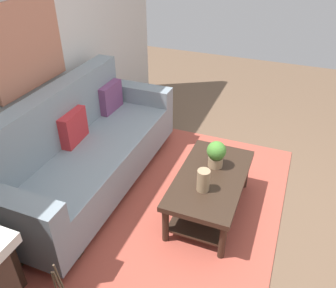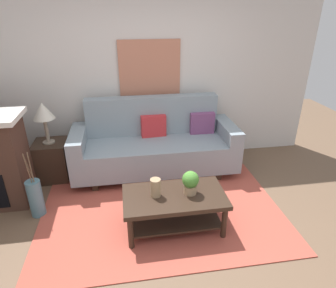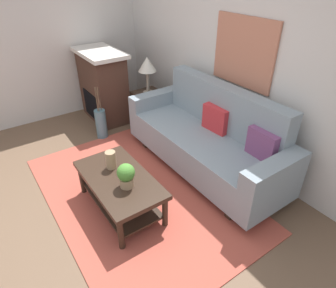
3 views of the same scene
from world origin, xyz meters
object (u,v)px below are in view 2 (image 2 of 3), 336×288
Objects in this scene: throw_pillow_crimson at (153,126)px; couch at (155,145)px; throw_pillow_plum at (202,123)px; potted_plant_tabletop at (190,182)px; side_table at (52,161)px; floor_vase at (36,198)px; tabletop_vase at (155,188)px; coffee_table at (174,204)px; framed_painting at (150,68)px; table_lamp at (43,113)px.

couch is at bearing -90.00° from throw_pillow_crimson.
throw_pillow_plum is (0.73, 0.00, 0.00)m from throw_pillow_crimson.
side_table is (-1.69, 1.30, -0.29)m from potted_plant_tabletop.
potted_plant_tabletop is at bearing -14.89° from floor_vase.
side_table reaches higher than floor_vase.
tabletop_vase is (-0.87, -1.38, -0.15)m from throw_pillow_plum.
coffee_table is 4.20× the size of potted_plant_tabletop.
floor_vase is at bearing -151.69° from couch.
side_table is at bearing 142.57° from potted_plant_tabletop.
table_lamp is at bearing -163.36° from framed_painting.
couch is at bearing -1.14° from table_lamp.
couch reaches higher than floor_vase.
tabletop_vase is 0.35× the size of table_lamp.
table_lamp is (-1.46, -0.10, 0.31)m from throw_pillow_crimson.
potted_plant_tabletop is (0.23, -1.39, -0.11)m from throw_pillow_crimson.
potted_plant_tabletop reaches higher than coffee_table.
potted_plant_tabletop is at bearing -79.60° from couch.
tabletop_vase is 0.23× the size of framed_painting.
potted_plant_tabletop is 0.47× the size of side_table.
side_table reaches higher than coffee_table.
potted_plant_tabletop is (0.37, -0.01, 0.04)m from tabletop_vase.
tabletop_vase is (-0.20, 0.02, 0.22)m from coffee_table.
coffee_table is at bearing -87.29° from couch.
side_table is 0.71m from table_lamp.
throw_pillow_plum is 2.46m from floor_vase.
throw_pillow_crimson is 0.33× the size of coffee_table.
framed_painting is (0.14, 1.72, 0.92)m from tabletop_vase.
throw_pillow_plum is 0.33× the size of coffee_table.
throw_pillow_plum is 1.48m from potted_plant_tabletop.
table_lamp is (-1.69, 1.30, 0.42)m from potted_plant_tabletop.
throw_pillow_plum is 0.63× the size of table_lamp.
couch reaches higher than tabletop_vase.
table_lamp is (-1.46, 0.03, 0.56)m from couch.
floor_vase is (-1.50, -0.81, -0.20)m from couch.
throw_pillow_plum is at bearing -25.02° from framed_painting.
potted_plant_tabletop is at bearing 2.49° from coffee_table.
framed_painting is (0.00, 0.47, 1.02)m from couch.
throw_pillow_crimson is (0.00, 0.13, 0.25)m from couch.
floor_vase is at bearing -139.65° from framed_painting.
couch is at bearing 100.40° from potted_plant_tabletop.
couch is 1.47m from side_table.
couch is 0.28m from throw_pillow_crimson.
couch is 6.45× the size of throw_pillow_plum.
throw_pillow_crimson is 0.63× the size of table_lamp.
potted_plant_tabletop is at bearing -109.68° from throw_pillow_plum.
throw_pillow_plum is 0.78× the size of floor_vase.
couch is 1.12m from framed_painting.
couch is at bearing 28.31° from floor_vase.
potted_plant_tabletop is at bearing -82.35° from framed_painting.
framed_painting is at bearing 16.64° from table_lamp.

